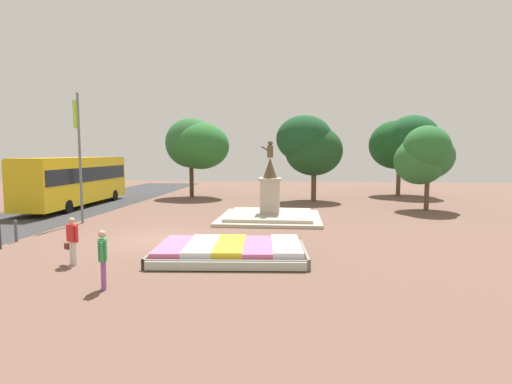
{
  "coord_description": "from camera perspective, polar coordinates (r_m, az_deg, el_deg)",
  "views": [
    {
      "loc": [
        6.37,
        -17.57,
        3.96
      ],
      "look_at": [
        4.49,
        1.2,
        2.13
      ],
      "focal_mm": 28.0,
      "sensor_mm": 36.0,
      "label": 1
    }
  ],
  "objects": [
    {
      "name": "park_tree_far_left",
      "position": [
        36.44,
        -8.38,
        6.66
      ],
      "size": [
        5.81,
        5.31,
        7.12
      ],
      "color": "#4C3823",
      "rests_on": "ground_plane"
    },
    {
      "name": "pedestrian_with_handbag",
      "position": [
        15.64,
        -24.79,
        -6.02
      ],
      "size": [
        0.68,
        0.44,
        1.71
      ],
      "color": "beige",
      "rests_on": "ground_plane"
    },
    {
      "name": "banner_pole",
      "position": [
        24.47,
        -23.9,
        4.9
      ],
      "size": [
        0.14,
        0.71,
        7.3
      ],
      "color": "slate",
      "rests_on": "ground_plane"
    },
    {
      "name": "park_tree_street_side",
      "position": [
        39.8,
        20.41,
        6.58
      ],
      "size": [
        6.02,
        5.95,
        7.41
      ],
      "color": "brown",
      "rests_on": "ground_plane"
    },
    {
      "name": "flower_planter",
      "position": [
        15.35,
        -3.69,
        -8.42
      ],
      "size": [
        6.01,
        4.09,
        0.57
      ],
      "color": "#38281C",
      "rests_on": "ground_plane"
    },
    {
      "name": "kerb_bollard_mid_a",
      "position": [
        20.93,
        -31.1,
        -4.71
      ],
      "size": [
        0.14,
        0.14,
        1.0
      ],
      "color": "#4C5156",
      "rests_on": "ground_plane"
    },
    {
      "name": "city_bus",
      "position": [
        32.38,
        -24.37,
        1.74
      ],
      "size": [
        2.81,
        11.89,
        3.65
      ],
      "color": "gold",
      "rests_on": "ground_plane"
    },
    {
      "name": "statue_monument",
      "position": [
        24.0,
        2.01,
        -2.49
      ],
      "size": [
        5.98,
        5.98,
        4.71
      ],
      "color": "#B2A894",
      "rests_on": "ground_plane"
    },
    {
      "name": "park_tree_behind_statue",
      "position": [
        30.03,
        22.89,
        4.81
      ],
      "size": [
        4.12,
        4.13,
        5.84
      ],
      "color": "brown",
      "rests_on": "ground_plane"
    },
    {
      "name": "ground_plane",
      "position": [
        19.11,
        -13.98,
        -6.58
      ],
      "size": [
        76.94,
        76.94,
        0.0
      ],
      "primitive_type": "plane",
      "color": "brown"
    },
    {
      "name": "park_tree_far_right",
      "position": [
        33.61,
        7.71,
        6.59
      ],
      "size": [
        5.47,
        4.79,
        7.07
      ],
      "color": "brown",
      "rests_on": "ground_plane"
    },
    {
      "name": "pedestrian_near_planter",
      "position": [
        12.52,
        -21.04,
        -8.43
      ],
      "size": [
        0.34,
        0.54,
        1.75
      ],
      "color": "#8C4C99",
      "rests_on": "ground_plane"
    }
  ]
}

